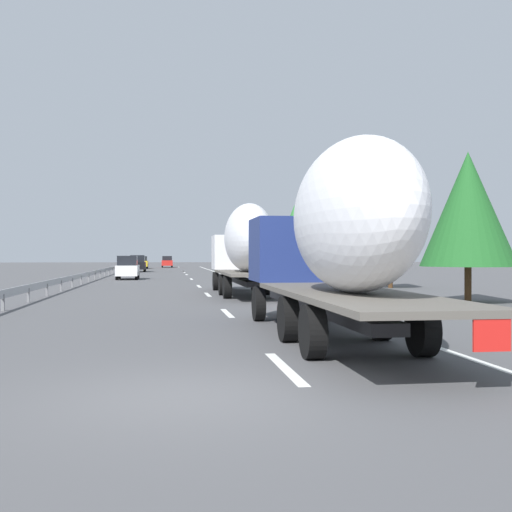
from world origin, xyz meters
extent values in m
plane|color=#4C4C4F|center=(40.00, 0.00, 0.00)|extent=(260.00, 260.00, 0.00)
cube|color=white|center=(2.00, -1.80, 0.00)|extent=(3.20, 0.20, 0.01)
cube|color=white|center=(12.43, -1.80, 0.00)|extent=(3.20, 0.20, 0.01)
cube|color=white|center=(22.56, -1.80, 0.00)|extent=(3.20, 0.20, 0.01)
cube|color=white|center=(31.02, -1.80, 0.00)|extent=(3.20, 0.20, 0.01)
cube|color=white|center=(43.31, -1.80, 0.00)|extent=(3.20, 0.20, 0.01)
cube|color=white|center=(55.58, -1.80, 0.00)|extent=(3.20, 0.20, 0.01)
cube|color=white|center=(63.14, -1.80, 0.00)|extent=(3.20, 0.20, 0.01)
cube|color=white|center=(67.58, -1.80, 0.00)|extent=(3.20, 0.20, 0.01)
cube|color=white|center=(67.96, -1.80, 0.00)|extent=(3.20, 0.20, 0.01)
cube|color=white|center=(95.75, -1.80, 0.00)|extent=(3.20, 0.20, 0.01)
cube|color=white|center=(45.00, -5.50, 0.00)|extent=(110.00, 0.20, 0.01)
cube|color=silver|center=(26.35, -3.60, 2.15)|extent=(2.40, 2.50, 1.90)
cube|color=black|center=(27.45, -3.60, 2.65)|extent=(0.08, 2.12, 0.80)
cube|color=#262628|center=(23.58, -3.60, 0.67)|extent=(10.17, 0.70, 0.24)
cube|color=#59544C|center=(20.82, -3.60, 1.14)|extent=(8.65, 2.50, 0.12)
ellipsoid|color=white|center=(20.62, -3.60, 2.82)|extent=(6.82, 2.20, 3.23)
cube|color=red|center=(16.52, -4.29, 0.90)|extent=(0.04, 0.56, 0.56)
cylinder|color=black|center=(26.35, -2.50, 0.52)|extent=(1.04, 0.30, 1.04)
cylinder|color=black|center=(26.35, -4.70, 0.52)|extent=(1.04, 0.30, 1.04)
cylinder|color=black|center=(22.02, -2.50, 0.52)|extent=(1.04, 0.35, 1.04)
cylinder|color=black|center=(22.02, -4.70, 0.52)|extent=(1.04, 0.35, 1.04)
cylinder|color=black|center=(19.62, -2.50, 0.52)|extent=(1.04, 0.35, 1.04)
cylinder|color=black|center=(19.62, -4.70, 0.52)|extent=(1.04, 0.35, 1.04)
cube|color=navy|center=(9.82, -3.60, 2.15)|extent=(2.40, 2.50, 1.90)
cube|color=black|center=(10.92, -3.60, 2.65)|extent=(0.08, 2.12, 0.80)
cube|color=#262628|center=(6.92, -3.60, 0.67)|extent=(10.64, 0.70, 0.24)
cube|color=#59544C|center=(4.03, -3.60, 1.14)|extent=(9.17, 2.50, 0.12)
ellipsoid|color=white|center=(3.83, -3.60, 2.80)|extent=(6.08, 2.20, 3.20)
cube|color=red|center=(-0.52, -4.29, 0.90)|extent=(0.04, 0.56, 0.56)
cylinder|color=black|center=(9.82, -2.50, 0.52)|extent=(1.04, 0.30, 1.04)
cylinder|color=black|center=(9.82, -4.70, 0.52)|extent=(1.04, 0.30, 1.04)
cylinder|color=black|center=(5.23, -2.50, 0.52)|extent=(1.04, 0.35, 1.04)
cylinder|color=black|center=(5.23, -4.70, 0.52)|extent=(1.04, 0.35, 1.04)
cylinder|color=black|center=(2.83, -2.50, 0.52)|extent=(1.04, 0.35, 1.04)
cylinder|color=black|center=(2.83, -4.70, 0.52)|extent=(1.04, 0.35, 1.04)
cube|color=black|center=(66.93, 3.64, 0.74)|extent=(4.36, 1.83, 0.84)
cube|color=black|center=(66.60, 3.64, 1.58)|extent=(2.40, 1.61, 0.83)
cylinder|color=black|center=(68.28, 4.45, 0.32)|extent=(0.64, 0.22, 0.64)
cylinder|color=black|center=(68.28, 2.82, 0.32)|extent=(0.64, 0.22, 0.64)
cylinder|color=black|center=(65.58, 4.45, 0.32)|extent=(0.64, 0.22, 0.64)
cylinder|color=black|center=(65.58, 2.82, 0.32)|extent=(0.64, 0.22, 0.64)
cube|color=gold|center=(84.80, 3.87, 0.74)|extent=(4.33, 1.78, 0.84)
cube|color=black|center=(84.48, 3.87, 1.51)|extent=(2.38, 1.57, 0.69)
cylinder|color=black|center=(86.15, 4.67, 0.32)|extent=(0.64, 0.22, 0.64)
cylinder|color=black|center=(86.15, 3.08, 0.32)|extent=(0.64, 0.22, 0.64)
cylinder|color=black|center=(83.46, 4.67, 0.32)|extent=(0.64, 0.22, 0.64)
cylinder|color=black|center=(83.46, 3.08, 0.32)|extent=(0.64, 0.22, 0.64)
cube|color=red|center=(93.75, 0.14, 0.74)|extent=(4.48, 1.75, 0.84)
cube|color=black|center=(93.41, 0.14, 1.51)|extent=(2.46, 1.54, 0.70)
cylinder|color=black|center=(95.13, 0.92, 0.32)|extent=(0.64, 0.22, 0.64)
cylinder|color=black|center=(95.13, -0.63, 0.32)|extent=(0.64, 0.22, 0.64)
cylinder|color=black|center=(92.36, 0.92, 0.32)|extent=(0.64, 0.22, 0.64)
cylinder|color=black|center=(92.36, -0.63, 0.32)|extent=(0.64, 0.22, 0.64)
cube|color=white|center=(43.34, 3.40, 0.74)|extent=(4.25, 1.74, 0.84)
cube|color=black|center=(43.02, 3.40, 1.55)|extent=(2.34, 1.53, 0.78)
cylinder|color=black|center=(44.66, 4.17, 0.32)|extent=(0.64, 0.22, 0.64)
cylinder|color=black|center=(44.66, 2.63, 0.32)|extent=(0.64, 0.22, 0.64)
cylinder|color=black|center=(42.02, 4.17, 0.32)|extent=(0.64, 0.22, 0.64)
cylinder|color=black|center=(42.02, 2.63, 0.32)|extent=(0.64, 0.22, 0.64)
cylinder|color=gray|center=(47.21, -6.70, 1.25)|extent=(0.10, 0.10, 2.50)
cube|color=#2D569E|center=(47.21, -6.70, 2.85)|extent=(0.06, 0.90, 0.70)
cylinder|color=#472D19|center=(73.32, -10.33, 0.99)|extent=(0.30, 0.30, 1.98)
cone|color=#1E5B23|center=(73.32, -10.33, 4.54)|extent=(2.66, 2.66, 5.12)
cylinder|color=#472D19|center=(74.42, -10.69, 0.76)|extent=(0.26, 0.26, 1.52)
cone|color=#194C1E|center=(74.42, -10.69, 3.82)|extent=(3.29, 3.29, 4.61)
cylinder|color=#472D19|center=(41.15, -10.10, 0.93)|extent=(0.37, 0.37, 1.86)
cone|color=#286B2D|center=(41.15, -10.10, 3.98)|extent=(3.29, 3.29, 4.23)
cylinder|color=#472D19|center=(61.68, -9.73, 0.97)|extent=(0.27, 0.27, 1.93)
cone|color=#286B2D|center=(61.68, -9.73, 3.70)|extent=(3.96, 3.96, 3.54)
cylinder|color=#472D19|center=(27.38, -13.18, 0.94)|extent=(0.29, 0.29, 1.88)
cone|color=#194C1E|center=(27.38, -13.18, 4.04)|extent=(3.24, 3.24, 4.30)
cylinder|color=#472D19|center=(15.61, -12.17, 0.76)|extent=(0.28, 0.28, 1.52)
cone|color=#1E5B23|center=(15.61, -12.17, 3.91)|extent=(3.94, 3.94, 4.78)
cube|color=#9EA0A5|center=(43.00, 6.00, 0.60)|extent=(94.00, 0.06, 0.32)
cube|color=slate|center=(14.39, 6.00, 0.30)|extent=(0.10, 0.10, 0.60)
cube|color=slate|center=(18.48, 6.00, 0.30)|extent=(0.10, 0.10, 0.60)
cube|color=slate|center=(22.57, 6.00, 0.30)|extent=(0.10, 0.10, 0.60)
cube|color=slate|center=(26.65, 6.00, 0.30)|extent=(0.10, 0.10, 0.60)
cube|color=slate|center=(30.74, 6.00, 0.30)|extent=(0.10, 0.10, 0.60)
cube|color=slate|center=(34.83, 6.00, 0.30)|extent=(0.10, 0.10, 0.60)
cube|color=slate|center=(38.91, 6.00, 0.30)|extent=(0.10, 0.10, 0.60)
cube|color=slate|center=(43.00, 6.00, 0.30)|extent=(0.10, 0.10, 0.60)
cube|color=slate|center=(47.09, 6.00, 0.30)|extent=(0.10, 0.10, 0.60)
cube|color=slate|center=(51.17, 6.00, 0.30)|extent=(0.10, 0.10, 0.60)
cube|color=slate|center=(55.26, 6.00, 0.30)|extent=(0.10, 0.10, 0.60)
cube|color=slate|center=(59.35, 6.00, 0.30)|extent=(0.10, 0.10, 0.60)
cube|color=slate|center=(63.43, 6.00, 0.30)|extent=(0.10, 0.10, 0.60)
cube|color=slate|center=(67.52, 6.00, 0.30)|extent=(0.10, 0.10, 0.60)
cube|color=slate|center=(71.61, 6.00, 0.30)|extent=(0.10, 0.10, 0.60)
cube|color=slate|center=(75.70, 6.00, 0.30)|extent=(0.10, 0.10, 0.60)
cube|color=slate|center=(79.78, 6.00, 0.30)|extent=(0.10, 0.10, 0.60)
cube|color=slate|center=(83.87, 6.00, 0.30)|extent=(0.10, 0.10, 0.60)
cube|color=slate|center=(87.96, 6.00, 0.30)|extent=(0.10, 0.10, 0.60)
camera|label=1|loc=(-8.72, 0.26, 1.98)|focal=43.69mm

